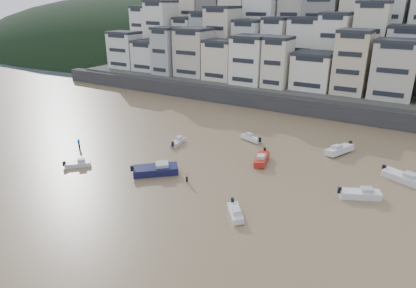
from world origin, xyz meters
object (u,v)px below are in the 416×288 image
Objects in this scene: boat_c at (156,169)px; boat_e at (262,158)px; boat_i at (340,149)px; boat_g at (404,176)px; boat_j at (78,163)px; boat_b at (235,212)px; person_pink at (187,176)px; boat_d at (360,192)px; person_blue at (79,143)px; boat_h at (251,138)px; boat_f at (178,141)px.

boat_e is at bearing 4.29° from boat_c.
boat_i is 1.09× the size of boat_e.
boat_i reaches higher than boat_g.
boat_c reaches higher than boat_j.
boat_g is 0.87× the size of boat_c.
boat_b is 2.50× the size of person_pink.
boat_d is at bearing 45.86° from boat_i.
boat_g is 25.32m from boat_b.
boat_e reaches higher than boat_j.
boat_d reaches higher than boat_j.
boat_c is 4.01× the size of person_blue.
person_blue is (-23.42, -18.21, 0.27)m from boat_h.
person_blue reaches higher than boat_i.
boat_d reaches higher than boat_b.
person_pink is (16.82, 4.35, 0.32)m from boat_j.
boat_b is 2.50× the size of person_blue.
boat_c reaches higher than boat_b.
boat_f is at bearing 68.60° from boat_c.
boat_c is 15.33m from boat_b.
boat_b is (3.44, -15.72, -0.17)m from boat_e.
boat_e is 30.64m from person_blue.
boat_j is (-26.60, 0.08, -0.05)m from boat_b.
person_blue is (-13.17, -10.18, 0.30)m from boat_f.
boat_c is at bearing -169.32° from boat_f.
boat_d is 1.26× the size of boat_b.
person_pink is (22.48, -0.86, 0.00)m from person_blue.
boat_c reaches higher than boat_i.
boat_e is 1.39× the size of boat_j.
boat_d is 44.35m from person_blue.
boat_e is (-19.33, -4.00, -0.06)m from boat_g.
boat_g is at bearing -170.20° from boat_h.
boat_e is at bearing 154.61° from boat_b.
boat_c is at bearing -20.39° from boat_i.
boat_d reaches higher than boat_h.
boat_e is at bearing -10.45° from boat_j.
person_pink is (-21.37, -7.52, 0.12)m from boat_d.
person_pink is at bearing -149.53° from boat_f.
boat_c is 5.06m from person_pink.
boat_i is (-9.88, 5.83, 0.00)m from boat_g.
boat_i is 1.11× the size of boat_d.
boat_i is at bearing 27.90° from person_blue.
boat_b is at bearing -24.38° from person_pink.
person_blue reaches higher than boat_j.
boat_b is 32.69m from person_blue.
boat_c is at bearing 91.54° from boat_h.
boat_e reaches higher than boat_b.
boat_c is 27.60m from boat_d.
boat_e is (-9.44, -9.83, -0.07)m from boat_i.
boat_d is at bearing 62.28° from boat_e.
person_pink is (-9.78, 4.43, 0.28)m from boat_b.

